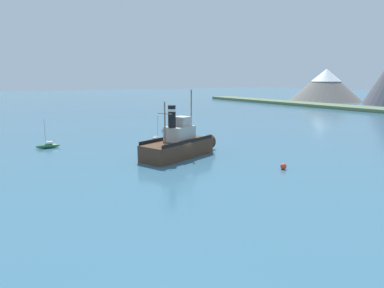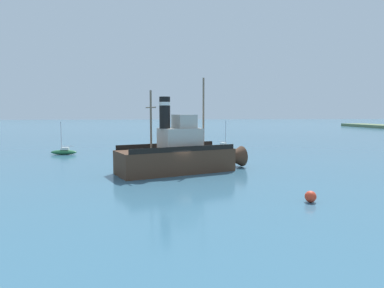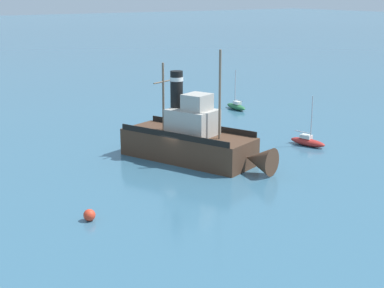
% 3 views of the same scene
% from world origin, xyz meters
% --- Properties ---
extents(ground_plane, '(600.00, 600.00, 0.00)m').
position_xyz_m(ground_plane, '(0.00, 0.00, 0.00)').
color(ground_plane, '#38667F').
extents(old_tugboat, '(8.29, 14.68, 9.90)m').
position_xyz_m(old_tugboat, '(-1.55, 0.48, 1.83)').
color(old_tugboat, '#4C3323').
rests_on(old_tugboat, ground).
extents(sailboat_red, '(1.85, 3.94, 4.90)m').
position_xyz_m(sailboat_red, '(-13.59, 2.37, 0.43)').
color(sailboat_red, '#B22823').
rests_on(sailboat_red, ground).
extents(sailboat_grey, '(3.82, 2.90, 4.90)m').
position_xyz_m(sailboat_grey, '(-23.69, 10.13, 0.43)').
color(sailboat_grey, gray).
rests_on(sailboat_grey, ground).
extents(sailboat_green, '(1.45, 3.89, 4.90)m').
position_xyz_m(sailboat_green, '(-18.77, -15.38, 0.43)').
color(sailboat_green, '#286B3D').
rests_on(sailboat_green, ground).
extents(mooring_buoy, '(0.79, 0.79, 0.79)m').
position_xyz_m(mooring_buoy, '(11.86, 8.17, 0.40)').
color(mooring_buoy, red).
rests_on(mooring_buoy, ground).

